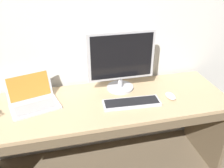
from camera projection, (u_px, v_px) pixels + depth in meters
The scene contains 5 objects.
desk at pixel (103, 120), 1.89m from camera, with size 1.89×0.61×0.71m.
laptop_silver at pixel (33, 99), 1.77m from camera, with size 0.39×0.34×0.21m.
external_monitor at pixel (121, 60), 1.86m from camera, with size 0.51×0.21×0.48m.
wired_keyboard at pixel (132, 103), 1.79m from camera, with size 0.42×0.15×0.02m.
computer_mouse at pixel (170, 96), 1.86m from camera, with size 0.06×0.11×0.04m, color white.
Camera 1 is at (-0.29, -1.51, 1.71)m, focal length 39.57 mm.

